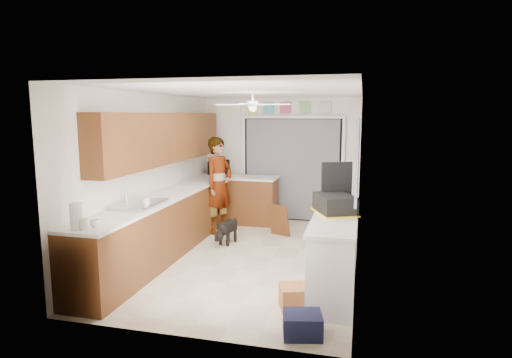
# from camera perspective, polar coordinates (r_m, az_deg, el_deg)

# --- Properties ---
(floor) EXTENTS (5.00, 5.00, 0.00)m
(floor) POSITION_cam_1_polar(r_m,az_deg,el_deg) (6.72, -0.83, -10.24)
(floor) COLOR beige
(floor) RESTS_ON ground
(ceiling) EXTENTS (5.00, 5.00, 0.00)m
(ceiling) POSITION_cam_1_polar(r_m,az_deg,el_deg) (6.37, -0.88, 11.56)
(ceiling) COLOR white
(ceiling) RESTS_ON ground
(wall_back) EXTENTS (3.20, 0.00, 3.20)m
(wall_back) POSITION_cam_1_polar(r_m,az_deg,el_deg) (8.85, 3.28, 2.62)
(wall_back) COLOR white
(wall_back) RESTS_ON ground
(wall_front) EXTENTS (3.20, 0.00, 3.20)m
(wall_front) POSITION_cam_1_polar(r_m,az_deg,el_deg) (4.10, -9.83, -4.52)
(wall_front) COLOR white
(wall_front) RESTS_ON ground
(wall_left) EXTENTS (0.00, 5.00, 5.00)m
(wall_left) POSITION_cam_1_polar(r_m,az_deg,el_deg) (7.01, -13.61, 0.80)
(wall_left) COLOR white
(wall_left) RESTS_ON ground
(wall_right) EXTENTS (0.00, 5.00, 5.00)m
(wall_right) POSITION_cam_1_polar(r_m,az_deg,el_deg) (6.22, 13.54, -0.16)
(wall_right) COLOR white
(wall_right) RESTS_ON ground
(left_base_cabinets) EXTENTS (0.60, 4.80, 0.90)m
(left_base_cabinets) POSITION_cam_1_polar(r_m,az_deg,el_deg) (7.03, -11.20, -5.74)
(left_base_cabinets) COLOR brown
(left_base_cabinets) RESTS_ON floor
(left_countertop) EXTENTS (0.62, 4.80, 0.04)m
(left_countertop) POSITION_cam_1_polar(r_m,az_deg,el_deg) (6.92, -11.24, -1.98)
(left_countertop) COLOR white
(left_countertop) RESTS_ON left_base_cabinets
(upper_cabinets) EXTENTS (0.32, 4.00, 0.80)m
(upper_cabinets) POSITION_cam_1_polar(r_m,az_deg,el_deg) (7.06, -11.87, 5.41)
(upper_cabinets) COLOR brown
(upper_cabinets) RESTS_ON wall_left
(sink_basin) EXTENTS (0.50, 0.76, 0.06)m
(sink_basin) POSITION_cam_1_polar(r_m,az_deg,el_deg) (6.04, -15.27, -3.32)
(sink_basin) COLOR silver
(sink_basin) RESTS_ON left_countertop
(faucet) EXTENTS (0.03, 0.03, 0.22)m
(faucet) POSITION_cam_1_polar(r_m,az_deg,el_deg) (6.12, -16.86, -2.33)
(faucet) COLOR silver
(faucet) RESTS_ON left_countertop
(peninsula_base) EXTENTS (1.00, 0.60, 0.90)m
(peninsula_base) POSITION_cam_1_polar(r_m,az_deg,el_deg) (8.60, -0.67, -2.94)
(peninsula_base) COLOR brown
(peninsula_base) RESTS_ON floor
(peninsula_top) EXTENTS (1.04, 0.64, 0.04)m
(peninsula_top) POSITION_cam_1_polar(r_m,az_deg,el_deg) (8.52, -0.67, 0.16)
(peninsula_top) COLOR white
(peninsula_top) RESTS_ON peninsula_base
(back_opening_recess) EXTENTS (2.00, 0.06, 2.10)m
(back_opening_recess) POSITION_cam_1_polar(r_m,az_deg,el_deg) (8.80, 4.83, 1.26)
(back_opening_recess) COLOR black
(back_opening_recess) RESTS_ON wall_back
(curtain_panel) EXTENTS (1.90, 0.03, 2.05)m
(curtain_panel) POSITION_cam_1_polar(r_m,az_deg,el_deg) (8.76, 4.79, 1.23)
(curtain_panel) COLOR gray
(curtain_panel) RESTS_ON wall_back
(door_trim_left) EXTENTS (0.06, 0.04, 2.10)m
(door_trim_left) POSITION_cam_1_polar(r_m,az_deg,el_deg) (8.99, -1.63, 1.44)
(door_trim_left) COLOR white
(door_trim_left) RESTS_ON wall_back
(door_trim_right) EXTENTS (0.06, 0.04, 2.10)m
(door_trim_right) POSITION_cam_1_polar(r_m,az_deg,el_deg) (8.67, 11.47, 1.01)
(door_trim_right) COLOR white
(door_trim_right) RESTS_ON wall_back
(door_trim_head) EXTENTS (2.10, 0.04, 0.06)m
(door_trim_head) POSITION_cam_1_polar(r_m,az_deg,el_deg) (8.70, 4.89, 8.24)
(door_trim_head) COLOR white
(door_trim_head) RESTS_ON wall_back
(header_frame_0) EXTENTS (0.22, 0.02, 0.22)m
(header_frame_0) POSITION_cam_1_polar(r_m,az_deg,el_deg) (8.91, -0.55, 9.44)
(header_frame_0) COLOR #F0F652
(header_frame_0) RESTS_ON wall_back
(header_frame_1) EXTENTS (0.22, 0.02, 0.22)m
(header_frame_1) POSITION_cam_1_polar(r_m,az_deg,el_deg) (8.82, 1.68, 9.44)
(header_frame_1) COLOR #4AA7C6
(header_frame_1) RESTS_ON wall_back
(header_frame_2) EXTENTS (0.22, 0.02, 0.22)m
(header_frame_2) POSITION_cam_1_polar(r_m,az_deg,el_deg) (8.76, 3.95, 9.43)
(header_frame_2) COLOR #BD4668
(header_frame_2) RESTS_ON wall_back
(header_frame_3) EXTENTS (0.22, 0.02, 0.22)m
(header_frame_3) POSITION_cam_1_polar(r_m,az_deg,el_deg) (8.70, 6.58, 9.40)
(header_frame_3) COLOR #76B869
(header_frame_3) RESTS_ON wall_back
(header_frame_4) EXTENTS (0.22, 0.02, 0.22)m
(header_frame_4) POSITION_cam_1_polar(r_m,az_deg,el_deg) (8.65, 9.25, 9.35)
(header_frame_4) COLOR beige
(header_frame_4) RESTS_ON wall_back
(route66_sign) EXTENTS (0.22, 0.02, 0.26)m
(route66_sign) POSITION_cam_1_polar(r_m,az_deg,el_deg) (9.00, -2.73, 9.42)
(route66_sign) COLOR silver
(route66_sign) RESTS_ON wall_back
(right_counter_base) EXTENTS (0.50, 1.40, 0.90)m
(right_counter_base) POSITION_cam_1_polar(r_m,az_deg,el_deg) (5.25, 10.33, -10.69)
(right_counter_base) COLOR white
(right_counter_base) RESTS_ON floor
(right_counter_top) EXTENTS (0.54, 1.44, 0.04)m
(right_counter_top) POSITION_cam_1_polar(r_m,az_deg,el_deg) (5.12, 10.36, -5.71)
(right_counter_top) COLOR white
(right_counter_top) RESTS_ON right_counter_base
(abstract_painting) EXTENTS (0.03, 1.15, 0.95)m
(abstract_painting) POSITION_cam_1_polar(r_m,az_deg,el_deg) (5.18, 13.37, 2.58)
(abstract_painting) COLOR #F45AD7
(abstract_painting) RESTS_ON wall_right
(ceiling_fan) EXTENTS (1.14, 1.14, 0.24)m
(ceiling_fan) POSITION_cam_1_polar(r_m,az_deg,el_deg) (6.56, -0.43, 9.90)
(ceiling_fan) COLOR white
(ceiling_fan) RESTS_ON ceiling
(microwave) EXTENTS (0.37, 0.53, 0.28)m
(microwave) POSITION_cam_1_polar(r_m,az_deg,el_deg) (8.95, -4.95, 1.58)
(microwave) COLOR black
(microwave) RESTS_ON left_countertop
(cup) EXTENTS (0.13, 0.13, 0.08)m
(cup) POSITION_cam_1_polar(r_m,az_deg,el_deg) (5.07, -20.70, -5.54)
(cup) COLOR white
(cup) RESTS_ON left_countertop
(jar_a) EXTENTS (0.11, 0.11, 0.13)m
(jar_a) POSITION_cam_1_polar(r_m,az_deg,el_deg) (5.95, -14.42, -3.00)
(jar_a) COLOR silver
(jar_a) RESTS_ON left_countertop
(jar_b) EXTENTS (0.10, 0.10, 0.13)m
(jar_b) POSITION_cam_1_polar(r_m,az_deg,el_deg) (4.99, -22.04, -5.57)
(jar_b) COLOR silver
(jar_b) RESTS_ON left_countertop
(paper_towel_roll) EXTENTS (0.17, 0.17, 0.29)m
(paper_towel_roll) POSITION_cam_1_polar(r_m,az_deg,el_deg) (5.02, -22.84, -4.58)
(paper_towel_roll) COLOR white
(paper_towel_roll) RESTS_ON left_countertop
(suitcase) EXTENTS (0.60, 0.67, 0.24)m
(suitcase) POSITION_cam_1_polar(r_m,az_deg,el_deg) (5.48, 10.46, -3.28)
(suitcase) COLOR black
(suitcase) RESTS_ON right_counter_top
(suitcase_rim) EXTENTS (0.64, 0.71, 0.02)m
(suitcase_rim) POSITION_cam_1_polar(r_m,az_deg,el_deg) (5.50, 10.43, -4.41)
(suitcase_rim) COLOR yellow
(suitcase_rim) RESTS_ON suitcase
(suitcase_lid) EXTENTS (0.39, 0.20, 0.50)m
(suitcase_lid) POSITION_cam_1_polar(r_m,az_deg,el_deg) (5.72, 10.71, -0.24)
(suitcase_lid) COLOR black
(suitcase_lid) RESTS_ON suitcase
(cardboard_box) EXTENTS (0.51, 0.44, 0.27)m
(cardboard_box) POSITION_cam_1_polar(r_m,az_deg,el_deg) (5.02, 5.78, -15.39)
(cardboard_box) COLOR #A15F32
(cardboard_box) RESTS_ON floor
(navy_crate) EXTENTS (0.44, 0.39, 0.23)m
(navy_crate) POSITION_cam_1_polar(r_m,az_deg,el_deg) (4.48, 6.21, -18.75)
(navy_crate) COLOR #161939
(navy_crate) RESTS_ON floor
(cabinet_door_panel) EXTENTS (0.42, 0.29, 0.58)m
(cabinet_door_panel) POSITION_cam_1_polar(r_m,az_deg,el_deg) (7.72, 3.07, -5.50)
(cabinet_door_panel) COLOR brown
(cabinet_door_panel) RESTS_ON floor
(man) EXTENTS (0.63, 0.75, 1.77)m
(man) POSITION_cam_1_polar(r_m,az_deg,el_deg) (7.88, -4.96, -0.83)
(man) COLOR white
(man) RESTS_ON floor
(dog) EXTENTS (0.34, 0.58, 0.43)m
(dog) POSITION_cam_1_polar(r_m,az_deg,el_deg) (7.31, -3.77, -6.95)
(dog) COLOR black
(dog) RESTS_ON floor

